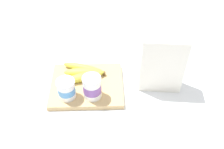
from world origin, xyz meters
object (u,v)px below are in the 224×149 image
at_px(yogurt_cup_front, 92,87).
at_px(yogurt_cup_back, 66,89).
at_px(banana_bunch, 84,73).
at_px(cutting_board, 87,85).
at_px(cereal_box, 162,64).

bearing_deg(yogurt_cup_front, yogurt_cup_back, 0.17).
bearing_deg(banana_bunch, yogurt_cup_back, 62.89).
relative_size(yogurt_cup_front, banana_bunch, 0.52).
bearing_deg(yogurt_cup_back, cutting_board, -137.15).
bearing_deg(yogurt_cup_back, banana_bunch, -117.11).
distance_m(cutting_board, cereal_box, 0.32).
distance_m(yogurt_cup_front, yogurt_cup_back, 0.10).
bearing_deg(cereal_box, yogurt_cup_front, -161.01).
xyz_separation_m(cutting_board, banana_bunch, (0.01, -0.05, 0.03)).
distance_m(cereal_box, banana_bunch, 0.33).
relative_size(yogurt_cup_front, yogurt_cup_back, 1.17).
xyz_separation_m(cereal_box, yogurt_cup_back, (0.37, 0.07, -0.06)).
bearing_deg(banana_bunch, cutting_board, 105.73).
xyz_separation_m(yogurt_cup_front, yogurt_cup_back, (0.10, 0.00, -0.01)).
bearing_deg(cutting_board, banana_bunch, -74.27).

